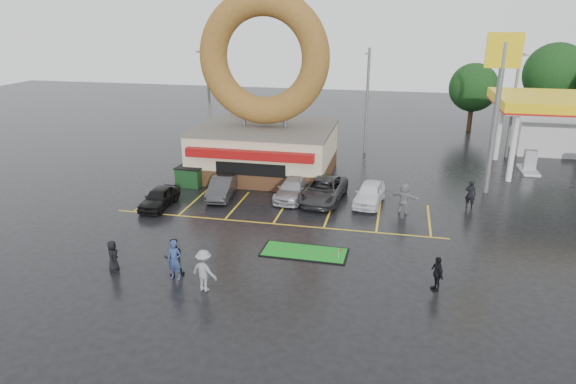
% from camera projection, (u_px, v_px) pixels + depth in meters
% --- Properties ---
extents(ground, '(120.00, 120.00, 0.00)m').
position_uv_depth(ground, '(258.00, 248.00, 27.03)').
color(ground, black).
rests_on(ground, ground).
extents(donut_shop, '(10.20, 8.70, 13.50)m').
position_uv_depth(donut_shop, '(264.00, 116.00, 38.13)').
color(donut_shop, '#472B19').
rests_on(donut_shop, ground).
extents(gas_station, '(12.30, 13.65, 5.90)m').
position_uv_depth(gas_station, '(567.00, 119.00, 41.08)').
color(gas_station, silver).
rests_on(gas_station, ground).
extents(shell_sign, '(2.20, 0.36, 10.60)m').
position_uv_depth(shell_sign, '(500.00, 84.00, 33.04)').
color(shell_sign, slate).
rests_on(shell_sign, ground).
extents(streetlight_left, '(0.40, 2.21, 9.00)m').
position_uv_depth(streetlight_left, '(209.00, 95.00, 45.84)').
color(streetlight_left, slate).
rests_on(streetlight_left, ground).
extents(streetlight_mid, '(0.40, 2.21, 9.00)m').
position_uv_depth(streetlight_mid, '(367.00, 99.00, 43.93)').
color(streetlight_mid, slate).
rests_on(streetlight_mid, ground).
extents(streetlight_right, '(0.40, 2.21, 9.00)m').
position_uv_depth(streetlight_right, '(514.00, 102.00, 42.43)').
color(streetlight_right, slate).
rests_on(streetlight_right, ground).
extents(tree_far_c, '(6.30, 6.30, 9.00)m').
position_uv_depth(tree_far_c, '(555.00, 74.00, 52.01)').
color(tree_far_c, '#332114').
rests_on(tree_far_c, ground).
extents(tree_far_d, '(4.90, 4.90, 7.00)m').
position_uv_depth(tree_far_d, '(474.00, 88.00, 52.22)').
color(tree_far_d, '#332114').
rests_on(tree_far_d, ground).
extents(car_black, '(1.53, 3.79, 1.29)m').
position_uv_depth(car_black, '(159.00, 198.00, 32.55)').
color(car_black, black).
rests_on(car_black, ground).
extents(car_dgrey, '(1.87, 4.23, 1.35)m').
position_uv_depth(car_dgrey, '(222.00, 188.00, 34.33)').
color(car_dgrey, '#2C2C2E').
rests_on(car_dgrey, ground).
extents(car_silver, '(2.01, 4.50, 1.28)m').
position_uv_depth(car_silver, '(293.00, 189.00, 34.16)').
color(car_silver, '#9F9EA3').
rests_on(car_silver, ground).
extents(car_grey, '(2.89, 5.47, 1.47)m').
position_uv_depth(car_grey, '(324.00, 190.00, 33.71)').
color(car_grey, '#2F2F32').
rests_on(car_grey, ground).
extents(car_white, '(2.15, 4.30, 1.41)m').
position_uv_depth(car_white, '(370.00, 193.00, 33.11)').
color(car_white, white).
rests_on(car_white, ground).
extents(person_blue, '(0.74, 0.51, 1.93)m').
position_uv_depth(person_blue, '(175.00, 260.00, 23.63)').
color(person_blue, navy).
rests_on(person_blue, ground).
extents(person_blackjkt, '(1.13, 1.04, 1.86)m').
position_uv_depth(person_blackjkt, '(174.00, 257.00, 23.97)').
color(person_blackjkt, black).
rests_on(person_blackjkt, ground).
extents(person_hoodie, '(1.41, 1.06, 1.94)m').
position_uv_depth(person_hoodie, '(204.00, 271.00, 22.65)').
color(person_hoodie, gray).
rests_on(person_hoodie, ground).
extents(person_bystander, '(0.69, 0.87, 1.55)m').
position_uv_depth(person_bystander, '(113.00, 256.00, 24.44)').
color(person_bystander, black).
rests_on(person_bystander, ground).
extents(person_cameraman, '(0.75, 1.03, 1.63)m').
position_uv_depth(person_cameraman, '(437.00, 273.00, 22.72)').
color(person_cameraman, black).
rests_on(person_cameraman, ground).
extents(person_walker_near, '(1.87, 1.23, 1.93)m').
position_uv_depth(person_walker_near, '(404.00, 198.00, 31.53)').
color(person_walker_near, gray).
rests_on(person_walker_near, ground).
extents(person_walker_far, '(0.77, 0.64, 1.81)m').
position_uv_depth(person_walker_far, '(470.00, 194.00, 32.38)').
color(person_walker_far, black).
rests_on(person_walker_far, ground).
extents(dumpster, '(1.90, 1.36, 1.30)m').
position_uv_depth(dumpster, '(190.00, 177.00, 36.62)').
color(dumpster, '#18401D').
rests_on(dumpster, ground).
extents(putting_green, '(4.48, 2.00, 0.56)m').
position_uv_depth(putting_green, '(304.00, 252.00, 26.50)').
color(putting_green, black).
rests_on(putting_green, ground).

